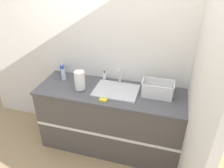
{
  "coord_description": "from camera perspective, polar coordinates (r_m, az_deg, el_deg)",
  "views": [
    {
      "loc": [
        0.66,
        -1.92,
        2.38
      ],
      "look_at": [
        0.03,
        0.28,
        1.04
      ],
      "focal_mm": 35.0,
      "sensor_mm": 36.0,
      "label": 1
    }
  ],
  "objects": [
    {
      "name": "ground_plane",
      "position": [
        3.13,
        -2.06,
        -19.29
      ],
      "size": [
        12.0,
        12.0,
        0.0
      ],
      "primitive_type": "plane",
      "color": "tan"
    },
    {
      "name": "wall_back",
      "position": [
        2.88,
        1.55,
        8.18
      ],
      "size": [
        4.27,
        0.06,
        2.6
      ],
      "color": "silver",
      "rests_on": "ground_plane"
    },
    {
      "name": "wall_right",
      "position": [
        2.5,
        21.35,
        2.44
      ],
      "size": [
        0.06,
        2.63,
        2.6
      ],
      "color": "beige",
      "rests_on": "ground_plane"
    },
    {
      "name": "counter_cabinet",
      "position": [
        3.02,
        -0.36,
        -9.18
      ],
      "size": [
        1.9,
        0.66,
        0.92
      ],
      "color": "#514C47",
      "rests_on": "ground_plane"
    },
    {
      "name": "sink",
      "position": [
        2.74,
        1.12,
        -1.55
      ],
      "size": [
        0.55,
        0.41,
        0.24
      ],
      "color": "silver",
      "rests_on": "counter_cabinet"
    },
    {
      "name": "paper_towel_roll",
      "position": [
        2.74,
        -8.43,
        0.88
      ],
      "size": [
        0.13,
        0.13,
        0.25
      ],
      "color": "#4C4C51",
      "rests_on": "counter_cabinet"
    },
    {
      "name": "dish_rack",
      "position": [
        2.69,
        11.79,
        -1.6
      ],
      "size": [
        0.38,
        0.22,
        0.18
      ],
      "color": "white",
      "rests_on": "counter_cabinet"
    },
    {
      "name": "bottle_blue",
      "position": [
        3.19,
        -12.86,
        3.74
      ],
      "size": [
        0.06,
        0.06,
        0.17
      ],
      "color": "#2D56B7",
      "rests_on": "counter_cabinet"
    },
    {
      "name": "bottle_clear",
      "position": [
        3.04,
        -12.59,
        2.6
      ],
      "size": [
        0.06,
        0.06,
        0.19
      ],
      "color": "silver",
      "rests_on": "counter_cabinet"
    },
    {
      "name": "soap_dispenser",
      "position": [
        2.97,
        -1.97,
        2.07
      ],
      "size": [
        0.05,
        0.05,
        0.13
      ],
      "color": "silver",
      "rests_on": "counter_cabinet"
    },
    {
      "name": "sponge",
      "position": [
        2.56,
        -2.34,
        -4.18
      ],
      "size": [
        0.09,
        0.06,
        0.02
      ],
      "color": "yellow",
      "rests_on": "counter_cabinet"
    }
  ]
}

